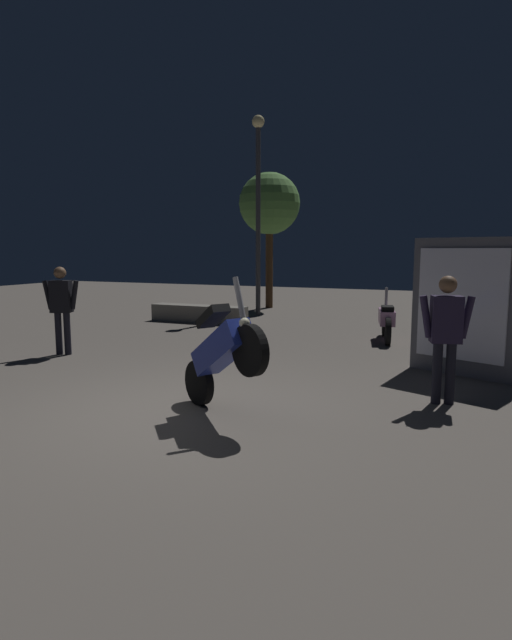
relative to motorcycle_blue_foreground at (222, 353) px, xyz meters
name	(u,v)px	position (x,y,z in m)	size (l,w,h in m)	color
ground_plane	(178,410)	(-0.58, -0.03, -0.74)	(40.00, 40.00, 0.00)	#605951
motorcycle_blue_foreground	(222,353)	(0.00, 0.00, 0.00)	(1.47, 0.95, 1.63)	black
motorcycle_pink_parked_left	(387,320)	(0.98, 5.84, -0.31)	(0.49, 1.64, 1.11)	black
person_rider_beside	(61,303)	(-4.28, 2.05, 0.21)	(0.64, 0.36, 1.61)	black
person_bystander_far	(446,329)	(2.33, 1.50, 0.21)	(0.66, 0.32, 1.60)	black
streetlamp_near	(258,192)	(-3.21, 8.84, 2.81)	(0.36, 0.36, 5.69)	#38383D
tree_center_bg	(269,205)	(-3.60, 10.76, 2.62)	(1.99, 1.99, 4.40)	#4C331E
kiosk_billboard	(468,306)	(2.56, 3.33, 0.31)	(1.67, 1.06, 2.10)	#595960
planter_wall_low	(199,314)	(-4.08, 6.81, -0.52)	(2.66, 0.50, 0.45)	gray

